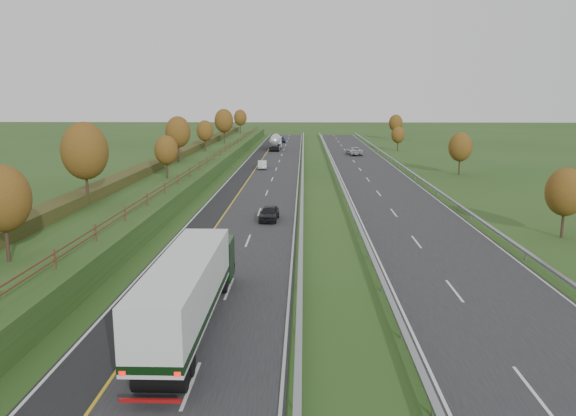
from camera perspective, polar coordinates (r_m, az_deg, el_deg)
name	(u,v)px	position (r m, az deg, el deg)	size (l,w,h in m)	color
ground	(319,184)	(78.22, 3.16, 2.47)	(400.00, 400.00, 0.00)	#254619
near_carriageway	(264,178)	(83.35, -2.44, 3.03)	(10.50, 200.00, 0.04)	#232326
far_carriageway	(376,179)	(83.81, 8.90, 2.95)	(10.50, 200.00, 0.04)	#232326
hard_shoulder	(239,178)	(83.70, -5.00, 3.03)	(3.00, 200.00, 0.04)	black
lane_markings	(307,178)	(83.02, 1.97, 3.02)	(26.75, 200.00, 0.01)	silver
embankment_left	(177,171)	(85.13, -11.22, 3.66)	(12.00, 200.00, 2.00)	#254619
hedge_left	(163,161)	(85.42, -12.58, 4.68)	(2.20, 180.00, 1.10)	#353C18
fence_left	(206,160)	(83.64, -8.31, 4.82)	(0.12, 189.06, 1.20)	#422B19
median_barrier_near	(303,175)	(83.06, 1.49, 3.42)	(0.32, 200.00, 0.71)	gray
median_barrier_far	(337,175)	(83.20, 5.01, 3.39)	(0.32, 200.00, 0.71)	gray
outer_barrier_far	(415,175)	(84.66, 12.82, 3.29)	(0.32, 200.00, 0.71)	gray
trees_left	(173,137)	(81.26, -11.64, 7.10)	(6.64, 164.30, 7.66)	#2D2116
trees_far	(426,137)	(114.30, 13.81, 7.05)	(8.45, 118.60, 7.12)	#2D2116
box_lorry	(190,287)	(29.16, -9.95, -7.91)	(2.58, 16.28, 4.06)	black
road_tanker	(275,142)	(129.69, -1.30, 6.75)	(2.40, 11.22, 3.46)	silver
car_dark_near	(269,213)	(54.51, -1.92, -0.51)	(1.71, 4.25, 1.45)	black
car_silver_mid	(262,165)	(94.52, -2.63, 4.42)	(1.44, 4.14, 1.36)	silver
car_small_far	(281,140)	(150.39, -0.67, 6.93)	(1.96, 4.82, 1.40)	#151944
car_oncoming	(354,151)	(118.26, 6.74, 5.77)	(2.70, 5.87, 1.63)	#B7B6BB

